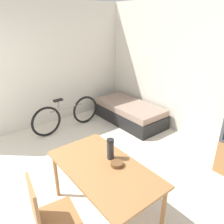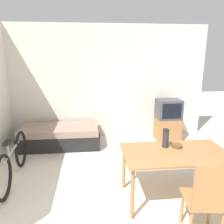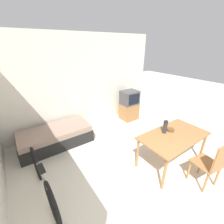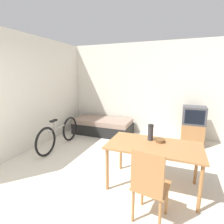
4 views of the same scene
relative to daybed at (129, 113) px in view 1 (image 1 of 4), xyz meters
The scene contains 8 objects.
wall_back 1.55m from the daybed, 29.95° to the left, with size 5.18×0.06×2.70m.
wall_left 2.12m from the daybed, 131.53° to the right, with size 0.06×4.70×2.70m.
daybed is the anchor object (origin of this frame).
dining_table 2.82m from the daybed, 49.04° to the right, with size 1.43×0.79×0.73m.
wooden_chair 3.44m from the daybed, 56.57° to the right, with size 0.47×0.47×0.97m.
bicycle 1.48m from the daybed, 113.05° to the right, with size 0.12×1.65×0.75m.
thermos_flask 2.68m from the daybed, 48.05° to the right, with size 0.09×0.09×0.27m.
mate_bowl 2.79m from the daybed, 45.95° to the right, with size 0.15×0.15×0.05m.
Camera 1 is at (2.60, -0.13, 2.34)m, focal length 35.00 mm.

